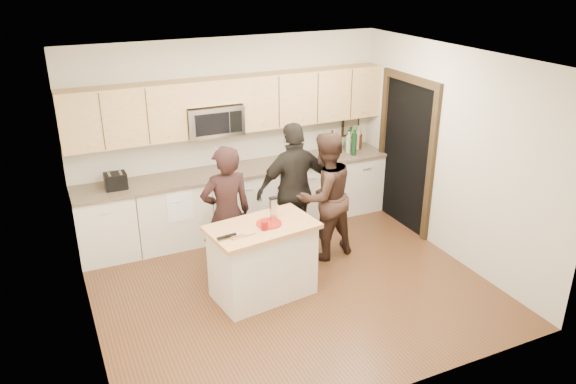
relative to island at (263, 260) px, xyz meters
name	(u,v)px	position (x,y,z in m)	size (l,w,h in m)	color
floor	(291,286)	(0.37, 0.02, -0.45)	(4.50, 4.50, 0.00)	#53361C
room_shell	(291,150)	(0.37, 0.02, 1.28)	(4.52, 4.02, 2.71)	#BEB7A2
back_cabinetry	(241,199)	(0.37, 1.71, 0.02)	(4.50, 0.66, 0.94)	silver
upper_cabinetry	(236,103)	(0.40, 1.86, 1.39)	(4.50, 0.33, 0.75)	tan
microwave	(213,120)	(0.06, 1.82, 1.20)	(0.76, 0.41, 0.40)	silver
doorway	(406,149)	(2.60, 0.92, 0.70)	(0.06, 1.25, 2.20)	black
framed_picture	(350,124)	(2.32, 2.01, 0.83)	(0.30, 0.03, 0.38)	black
dish_towel	(177,194)	(-0.58, 1.53, 0.35)	(0.34, 0.60, 0.48)	white
island	(263,260)	(0.00, 0.00, 0.00)	(1.28, 0.85, 0.90)	silver
red_plate	(269,223)	(0.08, -0.01, 0.45)	(0.29, 0.29, 0.02)	maroon
box_grater	(273,208)	(0.18, 0.09, 0.59)	(0.08, 0.06, 0.26)	silver
drink_glass	(264,226)	(-0.02, -0.12, 0.50)	(0.08, 0.08, 0.10)	maroon
cutting_board	(240,233)	(-0.30, -0.11, 0.46)	(0.27, 0.18, 0.02)	tan
tongs	(227,236)	(-0.46, -0.14, 0.47)	(0.22, 0.03, 0.02)	black
knife	(238,236)	(-0.36, -0.18, 0.47)	(0.18, 0.02, 0.01)	silver
toaster	(116,181)	(-1.31, 1.69, 0.59)	(0.27, 0.22, 0.21)	black
bottle_cluster	(351,140)	(2.16, 1.73, 0.66)	(0.56, 0.36, 0.38)	#3A1B0A
orchid	(351,138)	(2.17, 1.74, 0.69)	(0.22, 0.18, 0.41)	#357C31
woman_left	(227,214)	(-0.23, 0.55, 0.40)	(0.62, 0.41, 1.70)	black
woman_center	(325,196)	(1.09, 0.55, 0.39)	(0.82, 0.64, 1.69)	#301F18
woman_right	(295,190)	(0.79, 0.81, 0.44)	(1.04, 0.44, 1.78)	black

